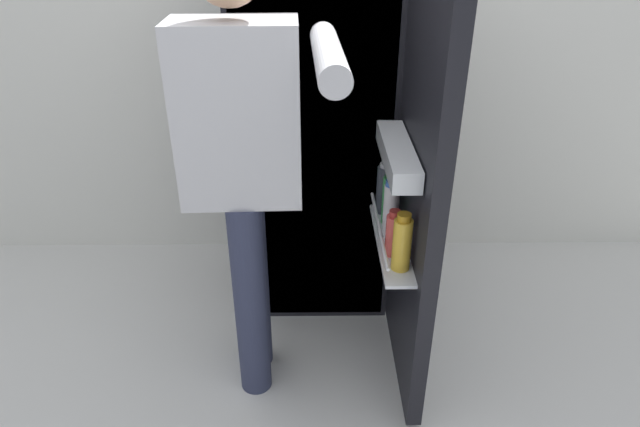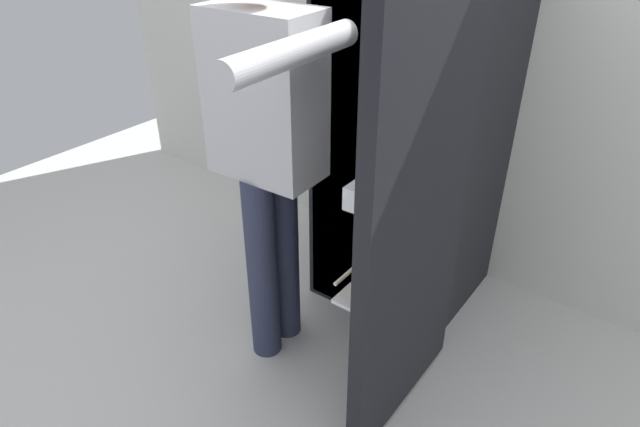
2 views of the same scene
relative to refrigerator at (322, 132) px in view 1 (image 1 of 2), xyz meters
The scene contains 4 objects.
ground_plane 0.96m from the refrigerator, 93.27° to the right, with size 5.55×5.55×0.00m, color silver.
kitchen_wall 0.58m from the refrigerator, 93.92° to the left, with size 4.40×0.10×2.40m, color silver.
refrigerator is the anchor object (origin of this frame).
person 0.67m from the refrigerator, 113.28° to the right, with size 0.52×0.69×1.62m.
Camera 1 is at (-0.00, -1.72, 1.64)m, focal length 30.32 mm.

